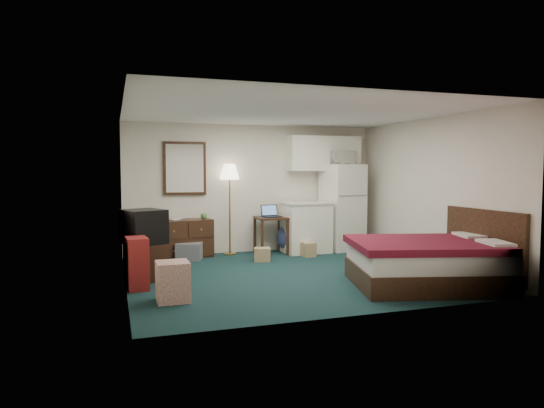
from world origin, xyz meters
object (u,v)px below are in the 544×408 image
object	(u,v)px
desk	(271,235)
floor_lamp	(230,209)
kitchen_counter	(306,228)
tv_stand	(146,262)
dresser	(183,239)
suitcase	(137,263)
bed	(426,264)
fridge	(342,207)

from	to	relation	value
desk	floor_lamp	bearing A→B (deg)	166.21
kitchen_counter	tv_stand	distance (m)	3.49
dresser	desk	size ratio (longest dim) A/B	1.44
kitchen_counter	tv_stand	world-z (taller)	kitchen_counter
kitchen_counter	suitcase	size ratio (longest dim) A/B	1.35
dresser	tv_stand	distance (m)	1.83
floor_lamp	desk	world-z (taller)	floor_lamp
desk	tv_stand	xyz separation A→B (m)	(-2.45, -1.53, -0.09)
kitchen_counter	floor_lamp	bearing A→B (deg)	168.46
bed	dresser	bearing A→B (deg)	146.10
dresser	bed	size ratio (longest dim) A/B	0.52
tv_stand	suitcase	bearing A→B (deg)	-116.27
desk	tv_stand	world-z (taller)	desk
bed	tv_stand	bearing A→B (deg)	170.67
bed	tv_stand	xyz separation A→B (m)	(-3.69, 1.64, -0.05)
bed	suitcase	xyz separation A→B (m)	(-3.83, 1.09, 0.04)
kitchen_counter	fridge	bearing A→B (deg)	2.64
kitchen_counter	bed	size ratio (longest dim) A/B	0.49
desk	suitcase	xyz separation A→B (m)	(-2.60, -2.08, -0.00)
bed	tv_stand	size ratio (longest dim) A/B	3.37
dresser	kitchen_counter	size ratio (longest dim) A/B	1.08
floor_lamp	desk	distance (m)	0.94
dresser	floor_lamp	world-z (taller)	floor_lamp
tv_stand	suitcase	world-z (taller)	suitcase
desk	fridge	distance (m)	1.61
floor_lamp	bed	world-z (taller)	floor_lamp
desk	fridge	xyz separation A→B (m)	(1.53, 0.02, 0.51)
bed	fridge	bearing A→B (deg)	99.49
desk	bed	bearing A→B (deg)	-68.27
dresser	kitchen_counter	world-z (taller)	kitchen_counter
desk	kitchen_counter	size ratio (longest dim) A/B	0.75
kitchen_counter	desk	bearing A→B (deg)	173.91
tv_stand	floor_lamp	bearing A→B (deg)	34.61
desk	fridge	world-z (taller)	fridge
floor_lamp	kitchen_counter	distance (m)	1.54
desk	kitchen_counter	bearing A→B (deg)	-3.47
dresser	floor_lamp	distance (m)	1.04
fridge	tv_stand	distance (m)	4.31
floor_lamp	bed	bearing A→B (deg)	-59.17
kitchen_counter	bed	bearing A→B (deg)	-82.51
floor_lamp	kitchen_counter	world-z (taller)	floor_lamp
suitcase	dresser	bearing A→B (deg)	61.72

